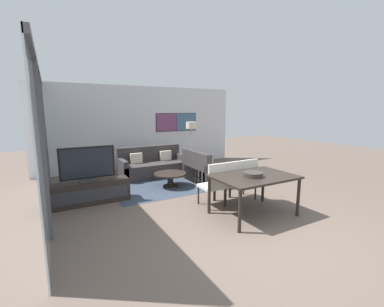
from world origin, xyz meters
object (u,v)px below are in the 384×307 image
object	(u,v)px
sofa_side	(204,172)
floor_lamp	(191,129)
television	(88,165)
dining_table	(254,179)
dining_chair_right	(246,177)
coffee_table	(170,176)
fruit_bowl	(253,174)
dining_chair_left	(214,183)
dining_chair_centre	(230,180)
sofa_main	(152,166)
tv_console	(90,193)

from	to	relation	value
sofa_side	floor_lamp	distance (m)	1.80
television	sofa_side	size ratio (longest dim) A/B	0.82
dining_table	dining_chair_right	size ratio (longest dim) A/B	1.63
sofa_side	coffee_table	distance (m)	1.04
television	fruit_bowl	xyz separation A→B (m)	(2.60, -2.21, -0.04)
dining_table	floor_lamp	distance (m)	3.96
television	dining_chair_left	xyz separation A→B (m)	(2.24, -1.45, -0.35)
sofa_side	dining_chair_centre	xyz separation A→B (m)	(-0.40, -1.71, 0.23)
sofa_side	dining_table	world-z (taller)	sofa_side
coffee_table	fruit_bowl	bearing A→B (deg)	-77.26
fruit_bowl	dining_chair_left	bearing A→B (deg)	115.45
coffee_table	sofa_main	bearing A→B (deg)	90.00
dining_chair_right	fruit_bowl	bearing A→B (deg)	-122.99
sofa_side	fruit_bowl	distance (m)	2.58
television	sofa_main	bearing A→B (deg)	38.59
floor_lamp	dining_chair_right	bearing A→B (deg)	-95.80
dining_table	fruit_bowl	distance (m)	0.15
television	dining_chair_right	world-z (taller)	television
sofa_side	dining_chair_left	xyz separation A→B (m)	(-0.84, -1.72, 0.23)
television	dining_chair_left	bearing A→B (deg)	-32.93
tv_console	dining_chair_centre	bearing A→B (deg)	-28.37
sofa_main	floor_lamp	bearing A→B (deg)	1.87
tv_console	television	world-z (taller)	television
dining_table	dining_chair_right	distance (m)	0.87
dining_chair_centre	floor_lamp	size ratio (longest dim) A/B	0.58
dining_chair_centre	dining_chair_right	distance (m)	0.43
dining_chair_left	fruit_bowl	world-z (taller)	dining_chair_left
sofa_main	dining_chair_centre	xyz separation A→B (m)	(0.64, -3.07, 0.23)
dining_chair_left	fruit_bowl	xyz separation A→B (m)	(0.36, -0.76, 0.31)
tv_console	dining_chair_centre	distance (m)	3.05
dining_chair_centre	dining_chair_right	xyz separation A→B (m)	(0.43, 0.01, 0.00)
coffee_table	dining_chair_right	xyz separation A→B (m)	(1.07, -1.72, 0.24)
television	dining_table	size ratio (longest dim) A/B	0.72
dining_table	dining_chair_centre	size ratio (longest dim) A/B	1.63
coffee_table	floor_lamp	bearing A→B (deg)	44.82
fruit_bowl	tv_console	bearing A→B (deg)	139.64
dining_chair_centre	fruit_bowl	distance (m)	0.83
dining_chair_left	dining_chair_right	distance (m)	0.87
television	dining_chair_right	distance (m)	3.44
dining_chair_right	sofa_main	bearing A→B (deg)	109.32
sofa_main	dining_chair_centre	bearing A→B (deg)	-78.26
sofa_main	dining_chair_left	size ratio (longest dim) A/B	2.14
sofa_side	fruit_bowl	bearing A→B (deg)	169.13
tv_console	fruit_bowl	xyz separation A→B (m)	(2.60, -2.21, 0.58)
dining_chair_left	floor_lamp	distance (m)	3.44
fruit_bowl	floor_lamp	distance (m)	4.00
sofa_main	dining_chair_centre	size ratio (longest dim) A/B	2.14
dining_chair_left	fruit_bowl	bearing A→B (deg)	-64.55
dining_chair_right	fruit_bowl	size ratio (longest dim) A/B	2.61
television	dining_chair_centre	world-z (taller)	television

